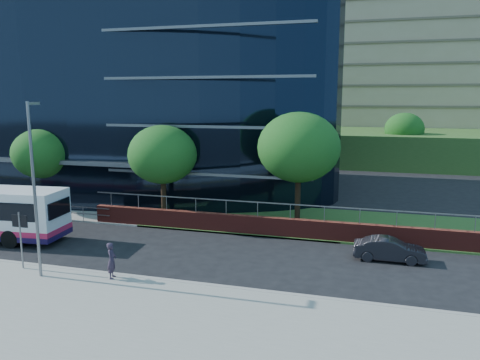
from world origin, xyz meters
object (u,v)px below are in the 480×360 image
(tree_far_b, at_px, (42,154))
(tree_far_d, at_px, (299,147))
(pedestrian, at_px, (112,260))
(tree_far_c, at_px, (162,155))
(streetlight_east, at_px, (34,185))
(parked_car, at_px, (390,249))
(street_sign, at_px, (20,228))
(tree_dist_e, at_px, (404,129))

(tree_far_b, relative_size, tree_far_d, 0.81)
(pedestrian, bearing_deg, tree_far_c, -2.70)
(tree_far_c, relative_size, tree_far_d, 0.87)
(streetlight_east, bearing_deg, parked_car, 24.30)
(parked_car, bearing_deg, tree_far_b, 78.79)
(streetlight_east, xyz_separation_m, pedestrian, (3.33, 0.67, -3.45))
(tree_far_d, relative_size, streetlight_east, 0.93)
(tree_far_b, bearing_deg, parked_car, -10.65)
(tree_far_c, xyz_separation_m, tree_far_d, (9.00, 1.00, 0.65))
(street_sign, height_order, tree_far_c, tree_far_c)
(tree_far_b, distance_m, streetlight_east, 14.74)
(tree_far_d, xyz_separation_m, streetlight_east, (-10.00, -12.17, -0.75))
(streetlight_east, distance_m, pedestrian, 4.84)
(street_sign, distance_m, streetlight_east, 2.80)
(tree_dist_e, height_order, parked_car, tree_dist_e)
(tree_far_b, distance_m, parked_car, 25.30)
(tree_far_d, distance_m, parked_car, 8.88)
(tree_far_b, distance_m, pedestrian, 16.84)
(tree_dist_e, xyz_separation_m, streetlight_east, (-18.00, -42.17, -0.10))
(parked_car, bearing_deg, pedestrian, 116.86)
(street_sign, distance_m, parked_car, 18.36)
(street_sign, height_order, parked_car, street_sign)
(tree_far_b, distance_m, tree_far_d, 19.03)
(tree_far_c, bearing_deg, parked_car, -15.77)
(pedestrian, bearing_deg, streetlight_east, 86.22)
(tree_far_c, bearing_deg, tree_dist_e, 61.26)
(street_sign, bearing_deg, tree_far_b, 124.08)
(streetlight_east, bearing_deg, tree_far_d, 50.60)
(street_sign, xyz_separation_m, tree_dist_e, (19.50, 41.59, 2.39))
(tree_far_c, distance_m, tree_dist_e, 35.36)
(tree_far_d, bearing_deg, tree_far_c, -173.66)
(tree_far_b, relative_size, pedestrian, 3.60)
(tree_far_b, xyz_separation_m, pedestrian, (12.33, -11.00, -3.22))
(tree_far_c, distance_m, pedestrian, 11.33)
(tree_dist_e, distance_m, pedestrian, 44.16)
(tree_far_b, height_order, pedestrian, tree_far_b)
(streetlight_east, distance_m, parked_car, 17.55)
(street_sign, bearing_deg, pedestrian, 1.04)
(tree_far_b, relative_size, parked_car, 1.68)
(tree_far_c, height_order, pedestrian, tree_far_c)
(street_sign, relative_size, tree_dist_e, 0.43)
(tree_far_b, xyz_separation_m, streetlight_east, (9.00, -11.67, 0.23))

